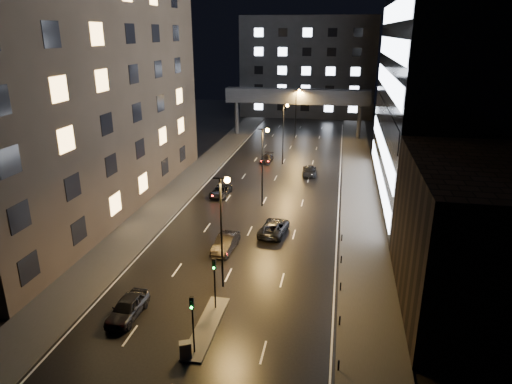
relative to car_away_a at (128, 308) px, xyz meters
The scene contains 23 objects.
ground 38.29m from the car_away_a, 80.71° to the left, with size 160.00×160.00×0.00m, color black.
sidewalk_left 33.39m from the car_away_a, 100.91° to the left, with size 5.00×110.00×0.15m, color #383533.
sidewalk_right 37.74m from the car_away_a, 60.32° to the left, with size 5.00×110.00×0.15m, color #383533.
building_left 33.29m from the car_away_a, 126.83° to the left, with size 15.00×48.00×40.00m, color #2D2319.
building_right_low 27.54m from the car_away_a, 14.52° to the left, with size 10.00×18.00×12.00m, color black.
building_right_glass 50.83m from the car_away_a, 47.29° to the left, with size 20.00×36.00×45.00m, color black.
building_far 96.69m from the car_away_a, 86.31° to the left, with size 34.00×14.00×25.00m, color #333335.
skybridge 68.48m from the car_away_a, 84.79° to the left, with size 30.00×3.00×10.00m.
median_island 6.53m from the car_away_a, ahead, with size 1.60×8.00×0.15m, color #383533.
traffic_signal_near 7.24m from the car_away_a, 19.35° to the left, with size 0.28×0.34×4.40m.
traffic_signal_far 7.59m from the car_away_a, 26.44° to the right, with size 0.28×0.34×4.40m.
bollard_row 16.94m from the car_away_a, 14.65° to the left, with size 0.12×25.12×0.90m.
streetlight_near 10.29m from the car_away_a, 42.35° to the left, with size 1.45×0.50×10.15m.
streetlight_mid_a 27.15m from the car_away_a, 76.18° to the left, with size 1.45×0.50×10.15m.
streetlight_mid_b 46.57m from the car_away_a, 82.11° to the left, with size 1.45×0.50×10.15m.
streetlight_far 66.33m from the car_away_a, 84.49° to the left, with size 1.45×0.50×10.15m.
car_away_a is the anchor object (origin of this frame).
car_away_b 13.49m from the car_away_a, 69.69° to the left, with size 1.70×4.89×1.61m, color black.
car_away_c 28.47m from the car_away_a, 90.11° to the left, with size 2.22×4.82×1.34m, color black.
car_away_d 46.66m from the car_away_a, 85.87° to the left, with size 1.80×4.43×1.29m, color black.
car_toward_a 19.75m from the car_away_a, 63.01° to the left, with size 2.58×5.60×1.56m, color black.
car_toward_b 42.04m from the car_away_a, 74.69° to the left, with size 2.08×5.13×1.49m, color black.
utility_cabinet 7.23m from the car_away_a, 32.65° to the right, with size 0.80×0.55×1.23m, color #4C4C4F.
Camera 1 is at (9.39, -26.02, 21.24)m, focal length 32.00 mm.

